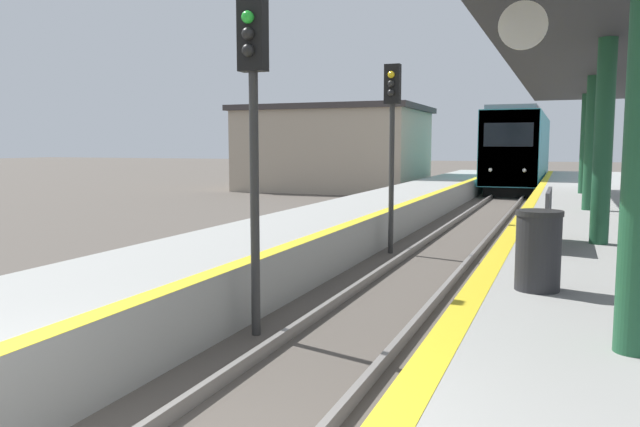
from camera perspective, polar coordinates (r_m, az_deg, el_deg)
name	(u,v)px	position (r m, az deg, el deg)	size (l,w,h in m)	color
train	(520,150)	(38.38, 17.81, 5.56)	(2.77, 16.27, 4.44)	black
signal_near	(253,104)	(8.16, -6.14, 9.96)	(0.36, 0.31, 4.36)	#2D2D2D
signal_mid	(392,122)	(14.56, 6.60, 8.31)	(0.36, 0.31, 4.36)	#2D2D2D
station_canopy	(600,62)	(14.43, 24.20, 12.56)	(3.63, 23.75, 3.59)	#1E5133
trash_bin	(538,250)	(7.51, 19.32, -3.19)	(0.52, 0.52, 0.91)	#262628
bench	(540,215)	(10.94, 19.49, -0.17)	(0.44, 1.75, 0.92)	#4C4C51
station_building	(335,148)	(35.53, 1.35, 5.98)	(10.01, 7.68, 4.68)	tan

